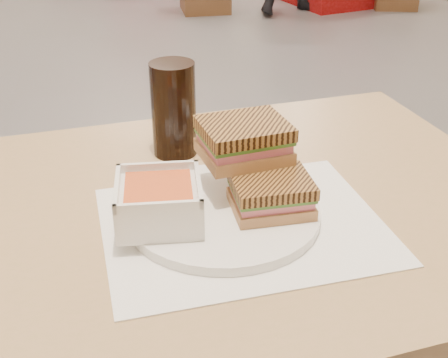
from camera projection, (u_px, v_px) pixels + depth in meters
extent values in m
cube|color=#A47C54|center=(145.00, 224.00, 0.86)|extent=(1.22, 0.74, 0.03)
cylinder|color=#A47C54|center=(353.00, 250.00, 1.44)|extent=(0.06, 0.06, 0.72)
cube|color=white|center=(243.00, 225.00, 0.83)|extent=(0.40, 0.31, 0.00)
cylinder|color=white|center=(223.00, 213.00, 0.84)|extent=(0.28, 0.28, 0.02)
cube|color=white|center=(159.00, 205.00, 0.80)|extent=(0.13, 0.13, 0.05)
cube|color=#E15325|center=(158.00, 188.00, 0.79)|extent=(0.10, 0.10, 0.01)
cube|color=white|center=(199.00, 184.00, 0.79)|extent=(0.02, 0.12, 0.01)
cube|color=white|center=(117.00, 188.00, 0.78)|extent=(0.02, 0.12, 0.01)
cube|color=white|center=(158.00, 167.00, 0.84)|extent=(0.12, 0.02, 0.01)
cube|color=white|center=(158.00, 207.00, 0.74)|extent=(0.12, 0.02, 0.01)
cube|color=#AB774E|center=(271.00, 204.00, 0.84)|extent=(0.12, 0.10, 0.02)
cube|color=#D26C7F|center=(271.00, 195.00, 0.83)|extent=(0.11, 0.09, 0.01)
cube|color=#386B23|center=(271.00, 190.00, 0.83)|extent=(0.11, 0.10, 0.01)
cube|color=brown|center=(271.00, 184.00, 0.82)|extent=(0.12, 0.10, 0.02)
cube|color=#AB774E|center=(244.00, 151.00, 0.87)|extent=(0.13, 0.11, 0.02)
cube|color=#D26C7F|center=(244.00, 142.00, 0.86)|extent=(0.12, 0.10, 0.01)
cube|color=#386B23|center=(244.00, 136.00, 0.86)|extent=(0.13, 0.11, 0.01)
cube|color=brown|center=(244.00, 128.00, 0.85)|extent=(0.13, 0.11, 0.02)
cylinder|color=black|center=(174.00, 109.00, 1.00)|extent=(0.08, 0.08, 0.16)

